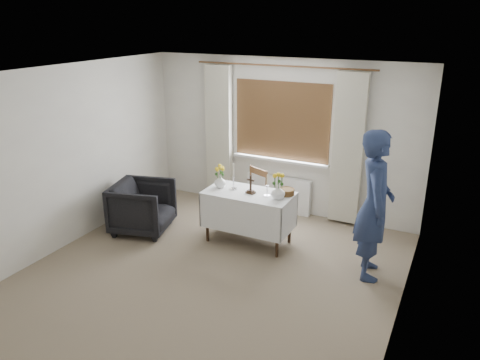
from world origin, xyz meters
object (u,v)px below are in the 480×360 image
object	(u,v)px
altar_table	(248,218)
flower_vase_left	(220,181)
flower_vase_right	(278,192)
wooden_cross	(251,184)
wooden_chair	(250,198)
armchair	(143,207)
person	(374,205)

from	to	relation	value
altar_table	flower_vase_left	world-z (taller)	flower_vase_left
flower_vase_right	wooden_cross	bearing A→B (deg)	176.82
wooden_chair	flower_vase_right	distance (m)	0.96
armchair	person	size ratio (longest dim) A/B	0.45
armchair	wooden_cross	distance (m)	1.74
wooden_cross	flower_vase_right	distance (m)	0.42
wooden_cross	altar_table	bearing A→B (deg)	173.21
person	wooden_cross	bearing A→B (deg)	71.72
person	flower_vase_right	size ratio (longest dim) A/B	9.49
altar_table	armchair	world-z (taller)	armchair
flower_vase_right	flower_vase_left	bearing A→B (deg)	176.95
armchair	flower_vase_left	distance (m)	1.28
altar_table	wooden_cross	world-z (taller)	wooden_cross
wooden_chair	wooden_cross	world-z (taller)	wooden_cross
wooden_chair	wooden_cross	distance (m)	0.73
person	wooden_cross	world-z (taller)	person
altar_table	flower_vase_right	bearing A→B (deg)	-4.23
wooden_chair	altar_table	bearing A→B (deg)	-42.95
wooden_chair	flower_vase_left	distance (m)	0.68
armchair	flower_vase_left	bearing A→B (deg)	-86.38
wooden_cross	flower_vase_right	size ratio (longest dim) A/B	1.34
altar_table	flower_vase_left	distance (m)	0.66
altar_table	flower_vase_left	xyz separation A→B (m)	(-0.46, 0.02, 0.47)
armchair	wooden_chair	bearing A→B (deg)	-72.28
wooden_chair	person	distance (m)	2.12
flower_vase_left	person	bearing A→B (deg)	-3.62
wooden_chair	flower_vase_right	xyz separation A→B (m)	(0.68, -0.54, 0.41)
wooden_chair	armchair	world-z (taller)	wooden_chair
armchair	flower_vase_right	size ratio (longest dim) A/B	4.25
wooden_chair	flower_vase_left	bearing A→B (deg)	-92.20
armchair	wooden_cross	bearing A→B (deg)	-92.54
wooden_chair	person	world-z (taller)	person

